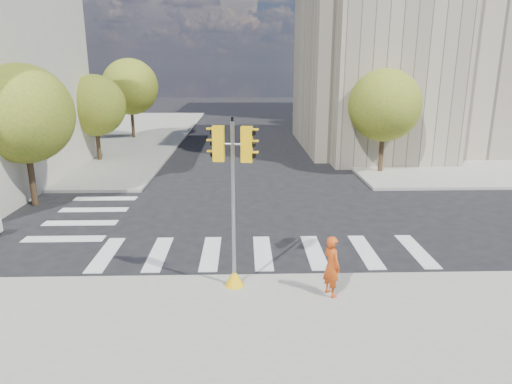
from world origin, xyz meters
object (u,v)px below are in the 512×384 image
photographer (332,266)px  lamp_far (334,84)px  lamp_near (375,92)px  traffic_signal (234,218)px

photographer → lamp_far: bearing=-37.1°
lamp_far → lamp_near: bearing=-90.0°
lamp_near → traffic_signal: (-9.03, -18.71, -2.37)m
lamp_near → photographer: lamp_near is taller
traffic_signal → photographer: (2.66, -0.62, -1.20)m
traffic_signal → photographer: traffic_signal is taller
lamp_near → lamp_far: (0.00, 14.00, 0.00)m
traffic_signal → lamp_near: bearing=73.6°
lamp_far → photographer: lamp_far is taller
lamp_near → photographer: bearing=-108.2°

